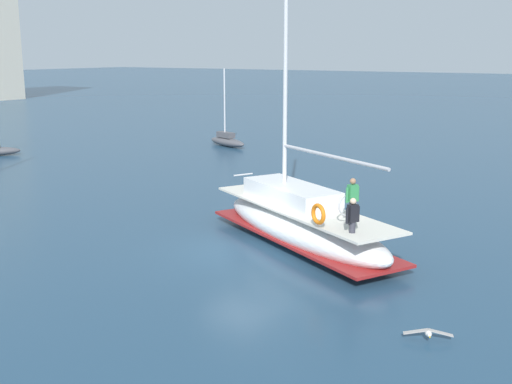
% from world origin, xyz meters
% --- Properties ---
extents(ground_plane, '(400.00, 400.00, 0.00)m').
position_xyz_m(ground_plane, '(0.00, 0.00, 0.00)').
color(ground_plane, navy).
extents(main_sailboat, '(6.52, 9.64, 13.34)m').
position_xyz_m(main_sailboat, '(1.86, -1.46, 0.91)').
color(main_sailboat, white).
rests_on(main_sailboat, ground).
extents(moored_cutter_left, '(2.24, 4.15, 5.82)m').
position_xyz_m(moored_cutter_left, '(21.04, 15.32, 0.46)').
color(moored_cutter_left, '#4C4C51').
rests_on(moored_cutter_left, ground).
extents(seagull, '(0.65, 1.16, 0.18)m').
position_xyz_m(seagull, '(-3.49, -8.01, 0.22)').
color(seagull, silver).
rests_on(seagull, ground).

